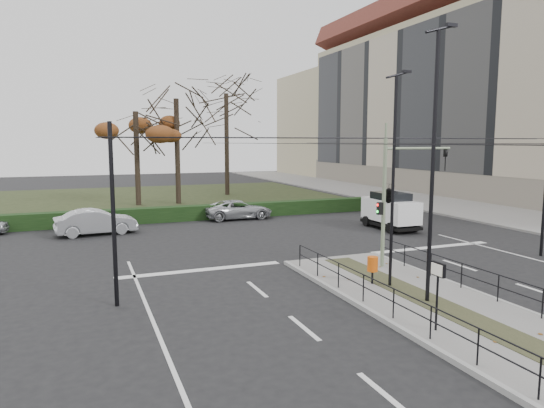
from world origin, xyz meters
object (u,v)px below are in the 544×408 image
(bare_tree_near, at_px, (176,106))
(streetlamp_median_far, at_px, (394,179))
(litter_bin, at_px, (373,264))
(info_panel, at_px, (438,277))
(parked_car_fourth, at_px, (239,209))
(white_van, at_px, (390,210))
(bare_tree_center, at_px, (226,101))
(traffic_light, at_px, (390,193))
(rust_tree, at_px, (135,112))
(parked_car_second, at_px, (96,222))
(streetlamp_median_near, at_px, (433,164))

(bare_tree_near, bearing_deg, streetlamp_median_far, -84.60)
(litter_bin, xyz_separation_m, info_panel, (-0.86, -4.48, 0.79))
(litter_bin, bearing_deg, parked_car_fourth, 88.95)
(white_van, xyz_separation_m, bare_tree_center, (-4.05, 21.92, 8.17))
(bare_tree_center, bearing_deg, info_panel, -97.29)
(traffic_light, bearing_deg, rust_tree, 106.90)
(info_panel, relative_size, white_van, 0.46)
(parked_car_second, distance_m, parked_car_fourth, 9.82)
(parked_car_second, xyz_separation_m, white_van, (17.01, -4.74, 0.44))
(traffic_light, bearing_deg, bare_tree_near, 99.68)
(parked_car_second, xyz_separation_m, rust_tree, (3.73, 12.13, 7.09))
(bare_tree_center, bearing_deg, litter_bin, -96.78)
(parked_car_second, height_order, rust_tree, rust_tree)
(traffic_light, xyz_separation_m, parked_car_fourth, (-1.79, 15.28, -2.60))
(streetlamp_median_far, bearing_deg, traffic_light, 56.34)
(parked_car_second, height_order, white_van, white_van)
(traffic_light, bearing_deg, streetlamp_median_near, -109.16)
(streetlamp_median_far, relative_size, white_van, 1.82)
(white_van, bearing_deg, traffic_light, -125.61)
(parked_car_fourth, bearing_deg, streetlamp_median_far, -178.75)
(info_panel, xyz_separation_m, bare_tree_center, (4.66, 36.41, 7.71))
(info_panel, xyz_separation_m, streetlamp_median_far, (1.33, 4.02, 2.40))
(streetlamp_median_far, height_order, bare_tree_near, bare_tree_near)
(traffic_light, relative_size, streetlamp_median_far, 0.70)
(litter_bin, distance_m, streetlamp_median_near, 4.51)
(parked_car_second, distance_m, bare_tree_center, 23.19)
(streetlamp_median_near, height_order, bare_tree_near, bare_tree_near)
(info_panel, bearing_deg, litter_bin, 79.10)
(traffic_light, relative_size, parked_car_fourth, 1.13)
(streetlamp_median_near, height_order, rust_tree, rust_tree)
(parked_car_fourth, relative_size, rust_tree, 0.47)
(parked_car_fourth, xyz_separation_m, white_van, (7.52, -7.28, 0.53))
(streetlamp_median_far, bearing_deg, streetlamp_median_near, -86.27)
(traffic_light, xyz_separation_m, info_panel, (-2.97, -6.49, -1.61))
(info_panel, height_order, parked_car_second, info_panel)
(traffic_light, relative_size, streetlamp_median_near, 0.60)
(traffic_light, distance_m, parked_car_second, 17.20)
(white_van, bearing_deg, parked_car_second, 164.44)
(litter_bin, bearing_deg, info_panel, -100.90)
(parked_car_second, bearing_deg, rust_tree, -23.49)
(parked_car_second, xyz_separation_m, parked_car_fourth, (9.49, 2.55, -0.09))
(litter_bin, height_order, streetlamp_median_far, streetlamp_median_far)
(litter_bin, bearing_deg, rust_tree, 101.45)
(traffic_light, bearing_deg, litter_bin, -136.50)
(traffic_light, distance_m, info_panel, 7.31)
(parked_car_second, relative_size, parked_car_fourth, 0.96)
(streetlamp_median_near, height_order, streetlamp_median_far, streetlamp_median_near)
(litter_bin, relative_size, bare_tree_near, 0.09)
(streetlamp_median_near, distance_m, bare_tree_near, 29.45)
(litter_bin, xyz_separation_m, streetlamp_median_far, (0.47, -0.47, 3.19))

